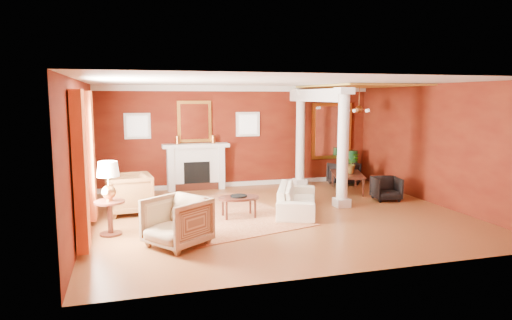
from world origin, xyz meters
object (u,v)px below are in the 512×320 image
object	(u,v)px
sofa	(297,194)
coffee_table	(239,199)
armchair_stripe	(177,219)
armchair_leopard	(129,192)
dining_table	(348,177)
side_table	(109,186)

from	to	relation	value
sofa	coffee_table	distance (m)	1.39
sofa	armchair_stripe	world-z (taller)	armchair_stripe
armchair_stripe	coffee_table	xyz separation A→B (m)	(1.49, 1.57, -0.07)
armchair_leopard	dining_table	size ratio (longest dim) A/B	0.68
side_table	coffee_table	bearing A→B (deg)	12.08
armchair_stripe	coffee_table	world-z (taller)	armchair_stripe
dining_table	armchair_stripe	bearing A→B (deg)	143.46
armchair_leopard	sofa	bearing A→B (deg)	71.15
coffee_table	armchair_stripe	bearing A→B (deg)	-133.41
sofa	armchair_leopard	size ratio (longest dim) A/B	2.09
sofa	coffee_table	xyz separation A→B (m)	(-1.39, -0.11, 0.00)
dining_table	sofa	bearing A→B (deg)	147.84
armchair_leopard	armchair_stripe	xyz separation A→B (m)	(0.79, -2.56, -0.02)
armchair_stripe	coffee_table	bearing A→B (deg)	100.31
side_table	dining_table	world-z (taller)	side_table
armchair_stripe	side_table	size ratio (longest dim) A/B	0.68
coffee_table	dining_table	bearing A→B (deg)	27.22
armchair_leopard	armchair_stripe	distance (m)	2.68
armchair_leopard	armchair_stripe	bearing A→B (deg)	11.69
armchair_stripe	dining_table	bearing A→B (deg)	87.72
sofa	dining_table	world-z (taller)	sofa
armchair_stripe	side_table	distance (m)	1.59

